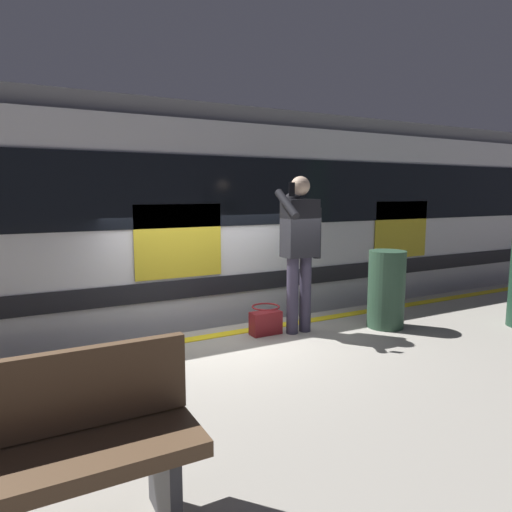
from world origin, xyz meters
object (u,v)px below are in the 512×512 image
Objects in this scene: train_carriage at (258,214)px; trash_bin at (386,289)px; passenger at (299,241)px; handbag at (266,321)px.

trash_bin is (-0.24, 2.86, -0.81)m from train_carriage.
passenger is 1.27m from trash_bin.
passenger is 1.93× the size of trash_bin.
handbag is 0.38× the size of trash_bin.
train_carriage is 2.92m from handbag.
train_carriage is 11.48× the size of trash_bin.
passenger is at bearing 164.77° from handbag.
train_carriage is 2.98m from trash_bin.
train_carriage reaches higher than trash_bin.
handbag is (0.39, -0.11, -0.93)m from passenger.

